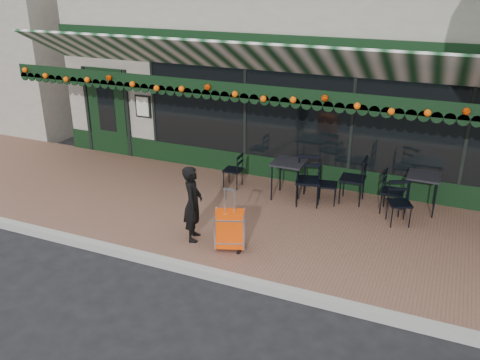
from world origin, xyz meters
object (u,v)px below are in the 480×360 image
at_px(chair_a_front, 400,204).
at_px(chair_b_front, 308,181).
at_px(suitcase, 230,230).
at_px(woman, 193,204).
at_px(cafe_table_a, 424,179).
at_px(chair_a_left, 353,179).
at_px(chair_b_left, 233,170).
at_px(chair_a_right, 393,192).
at_px(chair_b_right, 328,185).
at_px(cafe_table_b, 289,165).

relative_size(chair_a_front, chair_b_front, 0.82).
bearing_deg(suitcase, woman, 153.13).
distance_m(suitcase, chair_b_front, 2.40).
distance_m(woman, cafe_table_a, 4.54).
relative_size(woman, chair_a_left, 1.37).
bearing_deg(chair_b_left, chair_a_right, 88.99).
height_order(chair_a_left, chair_b_right, chair_a_left).
relative_size(woman, chair_b_left, 1.79).
bearing_deg(suitcase, chair_a_left, 41.14).
bearing_deg(chair_b_front, chair_a_front, -19.75).
bearing_deg(chair_a_front, suitcase, -162.86).
distance_m(suitcase, chair_b_left, 2.73).
height_order(suitcase, cafe_table_b, suitcase).
xyz_separation_m(cafe_table_a, chair_a_front, (-0.33, -0.77, -0.27)).
xyz_separation_m(cafe_table_a, chair_a_left, (-1.34, -0.13, -0.18)).
distance_m(cafe_table_a, chair_b_right, 1.85).
relative_size(chair_a_right, chair_b_left, 1.12).
bearing_deg(suitcase, cafe_table_b, 64.31).
distance_m(woman, chair_b_left, 2.47).
bearing_deg(cafe_table_a, chair_a_front, -113.20).
distance_m(chair_a_right, chair_b_right, 1.28).
xyz_separation_m(suitcase, chair_a_right, (2.32, 2.58, 0.06)).
height_order(woman, chair_a_left, woman).
relative_size(cafe_table_a, chair_b_right, 0.96).
height_order(cafe_table_a, chair_b_front, chair_b_front).
bearing_deg(cafe_table_a, chair_b_left, -174.60).
bearing_deg(chair_b_right, chair_a_right, -97.12).
relative_size(woman, chair_b_right, 1.74).
xyz_separation_m(cafe_table_a, chair_b_left, (-3.90, -0.37, -0.30)).
xyz_separation_m(cafe_table_a, chair_b_right, (-1.79, -0.38, -0.28)).
distance_m(chair_a_right, chair_a_front, 0.50).
height_order(woman, chair_a_front, woman).
bearing_deg(chair_a_front, chair_a_left, 124.87).
relative_size(chair_b_left, chair_b_right, 0.97).
height_order(suitcase, chair_a_left, suitcase).
relative_size(cafe_table_b, chair_a_front, 0.97).
height_order(cafe_table_a, chair_a_front, chair_a_front).
bearing_deg(chair_a_left, chair_a_right, 77.01).
height_order(chair_b_right, chair_b_front, chair_b_front).
bearing_deg(woman, chair_b_left, -11.68).
bearing_deg(chair_a_right, chair_b_front, 101.97).
xyz_separation_m(chair_b_left, chair_b_right, (2.11, -0.01, 0.01)).
bearing_deg(cafe_table_a, cafe_table_b, -170.45).
relative_size(suitcase, cafe_table_a, 1.47).
bearing_deg(chair_b_right, woman, 132.94).
bearing_deg(chair_b_left, chair_b_front, 80.78).
bearing_deg(chair_b_left, chair_a_left, 93.15).
xyz_separation_m(cafe_table_b, chair_a_front, (2.28, -0.33, -0.31)).
relative_size(suitcase, chair_b_right, 1.41).
height_order(cafe_table_a, chair_b_left, chair_b_left).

